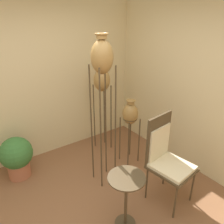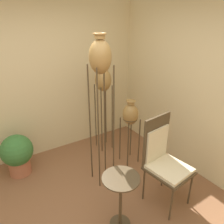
# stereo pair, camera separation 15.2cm
# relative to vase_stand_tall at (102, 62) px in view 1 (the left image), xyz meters

# --- Properties ---
(wall_back) EXTENTS (7.85, 0.06, 2.70)m
(wall_back) POSITION_rel_vase_stand_tall_xyz_m (-0.59, 1.24, -0.43)
(wall_back) COLOR beige
(wall_back) RESTS_ON ground_plane
(wall_right) EXTENTS (0.06, 7.85, 2.70)m
(wall_right) POSITION_rel_vase_stand_tall_xyz_m (1.37, -0.71, -0.43)
(wall_right) COLOR beige
(wall_right) RESTS_ON ground_plane
(vase_stand_tall) EXTENTS (0.28, 0.28, 2.12)m
(vase_stand_tall) POSITION_rel_vase_stand_tall_xyz_m (0.00, 0.00, 0.00)
(vase_stand_tall) COLOR #473823
(vase_stand_tall) RESTS_ON ground_plane
(vase_stand_medium) EXTENTS (0.28, 0.28, 1.60)m
(vase_stand_medium) POSITION_rel_vase_stand_tall_xyz_m (0.48, 0.76, -0.50)
(vase_stand_medium) COLOR #473823
(vase_stand_medium) RESTS_ON ground_plane
(vase_stand_short) EXTENTS (0.25, 0.25, 1.12)m
(vase_stand_short) POSITION_rel_vase_stand_tall_xyz_m (0.61, 0.15, -0.92)
(vase_stand_short) COLOR #473823
(vase_stand_short) RESTS_ON ground_plane
(chair) EXTENTS (0.54, 0.57, 1.18)m
(chair) POSITION_rel_vase_stand_tall_xyz_m (0.47, -0.75, -1.13)
(chair) COLOR #473823
(chair) RESTS_ON ground_plane
(side_table) EXTENTS (0.42, 0.42, 0.71)m
(side_table) POSITION_rel_vase_stand_tall_xyz_m (-0.24, -0.82, -1.28)
(side_table) COLOR #473823
(side_table) RESTS_ON ground_plane
(potted_plant) EXTENTS (0.49, 0.49, 0.67)m
(potted_plant) POSITION_rel_vase_stand_tall_xyz_m (-1.04, 0.82, -1.42)
(potted_plant) COLOR #B26647
(potted_plant) RESTS_ON ground_plane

